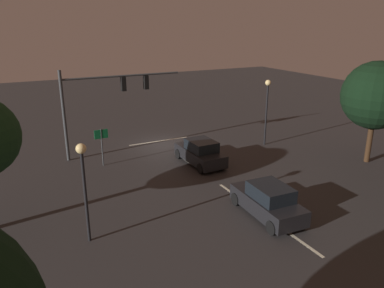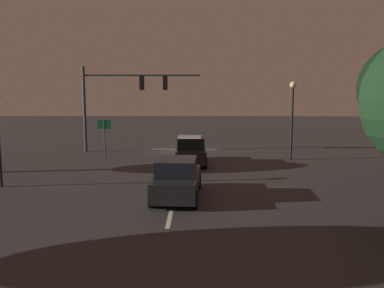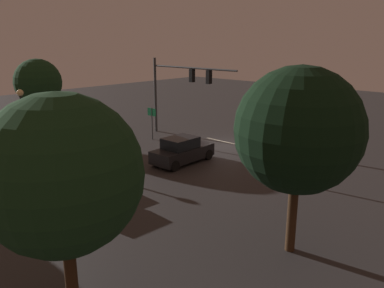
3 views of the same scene
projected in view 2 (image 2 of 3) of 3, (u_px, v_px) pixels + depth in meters
The scene contains 10 objects.
ground_plane at pixel (184, 151), 30.26m from camera, with size 80.00×80.00×0.00m, color #2D2B2B.
traffic_signal_assembly at pixel (123, 92), 29.32m from camera, with size 8.62×0.47×6.26m.
lane_dash_far at pixel (182, 160), 26.30m from camera, with size 2.20×0.16×0.01m, color beige.
lane_dash_mid at pixel (178, 181), 20.35m from camera, with size 2.20×0.16×0.01m, color beige.
lane_dash_near at pixel (170, 218), 14.41m from camera, with size 2.20×0.16×0.01m, color beige.
stop_bar at pixel (185, 149), 31.03m from camera, with size 5.00×0.16×0.01m, color beige.
car_approaching at pixel (191, 151), 24.95m from camera, with size 1.98×4.40×1.70m.
car_distant at pixel (177, 179), 17.10m from camera, with size 2.09×4.44×1.70m.
street_lamp_left_kerb at pixel (292, 105), 25.91m from camera, with size 0.44×0.44×5.09m.
route_sign at pixel (104, 130), 27.56m from camera, with size 0.90×0.09×2.55m.
Camera 2 is at (-0.99, 29.91, 4.57)m, focal length 37.65 mm.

